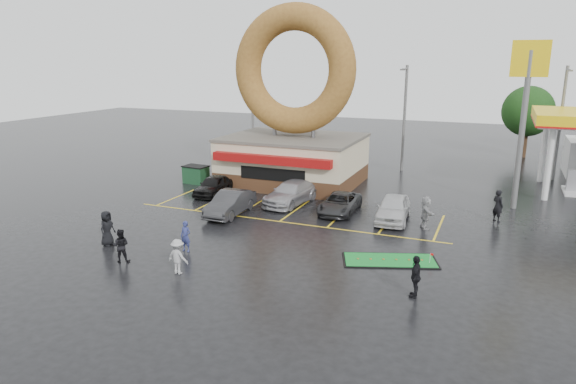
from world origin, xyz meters
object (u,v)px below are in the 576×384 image
at_px(person_cameraman, 416,276).
at_px(car_white, 393,208).
at_px(person_blue, 186,236).
at_px(dumpster, 196,175).
at_px(streetlight_mid, 404,116).
at_px(shell_sign, 526,94).
at_px(streetlight_right, 561,121).
at_px(donut_shop, 293,126).
at_px(car_black, 214,185).
at_px(streetlight_left, 252,111).
at_px(car_dgrey, 230,203).
at_px(putting_green, 390,260).
at_px(car_grey, 340,203).
at_px(car_silver, 291,193).

bearing_deg(person_cameraman, car_white, -164.45).
relative_size(person_blue, dumpster, 0.88).
bearing_deg(car_white, streetlight_mid, 94.22).
distance_m(shell_sign, streetlight_right, 10.68).
distance_m(donut_shop, car_black, 7.80).
distance_m(streetlight_left, car_dgrey, 18.15).
xyz_separation_m(person_cameraman, putting_green, (-1.73, 3.43, -0.86)).
height_order(streetlight_right, car_grey, streetlight_right).
relative_size(donut_shop, shell_sign, 1.27).
bearing_deg(person_cameraman, dumpster, -126.30).
bearing_deg(streetlight_left, person_cameraman, -50.93).
bearing_deg(putting_green, streetlight_mid, 99.19).
distance_m(car_black, person_blue, 11.20).
bearing_deg(streetlight_right, streetlight_left, -175.60).
relative_size(streetlight_left, person_blue, 5.70).
height_order(shell_sign, streetlight_mid, shell_sign).
distance_m(car_silver, car_grey, 3.74).
relative_size(donut_shop, person_cameraman, 7.55).
height_order(car_black, car_silver, car_silver).
distance_m(streetlight_right, car_grey, 20.66).
height_order(streetlight_right, car_dgrey, streetlight_right).
xyz_separation_m(streetlight_left, dumpster, (-0.06, -9.93, -4.13)).
bearing_deg(car_silver, car_black, -172.08).
xyz_separation_m(streetlight_left, streetlight_mid, (14.00, 1.00, 0.00)).
height_order(car_silver, car_grey, car_silver).
distance_m(car_black, dumpster, 4.11).
bearing_deg(person_blue, car_white, 48.46).
bearing_deg(streetlight_mid, car_black, -128.77).
height_order(person_cameraman, putting_green, person_cameraman).
distance_m(person_blue, dumpster, 14.99).
height_order(car_grey, person_cameraman, person_cameraman).
xyz_separation_m(car_grey, putting_green, (4.65, -6.85, -0.58)).
distance_m(streetlight_left, streetlight_mid, 14.04).
bearing_deg(car_black, person_blue, -70.07).
bearing_deg(shell_sign, car_silver, -161.48).
relative_size(car_black, dumpster, 2.28).
xyz_separation_m(shell_sign, putting_green, (-5.57, -12.25, -7.34)).
bearing_deg(person_blue, car_silver, 83.39).
bearing_deg(car_dgrey, car_silver, 55.26).
bearing_deg(car_silver, streetlight_mid, 78.15).
height_order(donut_shop, putting_green, donut_shop).
relative_size(shell_sign, car_black, 2.59).
bearing_deg(car_dgrey, car_grey, 25.10).
relative_size(streetlight_right, person_blue, 5.70).
bearing_deg(car_white, person_blue, -137.87).
distance_m(shell_sign, streetlight_mid, 12.93).
bearing_deg(streetlight_left, car_grey, -46.19).
bearing_deg(car_dgrey, car_black, 130.63).
bearing_deg(car_grey, car_white, -7.48).
relative_size(car_black, car_dgrey, 0.91).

